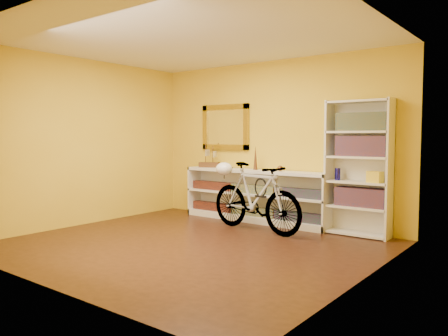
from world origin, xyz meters
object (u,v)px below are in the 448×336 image
Objects in this scene: console_unit at (254,196)px; bicycle at (255,197)px; helmet at (224,169)px; bookcase at (358,168)px.

bicycle is at bearing -54.73° from console_unit.
bicycle is 6.41× the size of helmet.
helmet is at bearing -111.72° from console_unit.
bookcase is 2.01m from helmet.
bookcase reaches higher than console_unit.
bookcase is at bearing -54.92° from bicycle.
bookcase is 1.50m from bicycle.
bicycle reaches higher than console_unit.
bookcase is 1.11× the size of bicycle.
bicycle is 0.76m from helmet.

